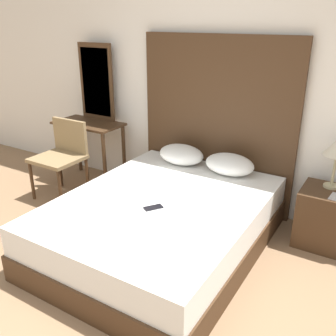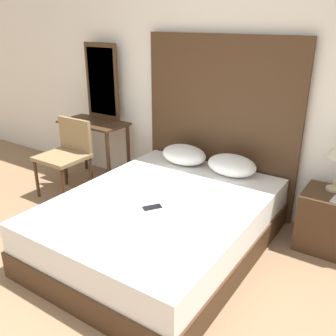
# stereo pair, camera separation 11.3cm
# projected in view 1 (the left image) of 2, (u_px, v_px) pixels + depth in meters

# --- Properties ---
(wall_back) EXTENTS (10.00, 0.06, 2.70)m
(wall_back) POSITION_uv_depth(u_px,v_px,m) (230.00, 77.00, 3.68)
(wall_back) COLOR white
(wall_back) RESTS_ON ground_plane
(bed) EXTENTS (1.59, 2.05, 0.47)m
(bed) POSITION_uv_depth(u_px,v_px,m) (162.00, 224.00, 3.25)
(bed) COLOR #422B19
(bed) RESTS_ON ground_plane
(headboard) EXTENTS (1.67, 0.05, 1.76)m
(headboard) POSITION_uv_depth(u_px,v_px,m) (216.00, 124.00, 3.84)
(headboard) COLOR #422B19
(headboard) RESTS_ON ground_plane
(pillow_left) EXTENTS (0.49, 0.33, 0.20)m
(pillow_left) POSITION_uv_depth(u_px,v_px,m) (181.00, 154.00, 3.89)
(pillow_left) COLOR white
(pillow_left) RESTS_ON bed
(pillow_right) EXTENTS (0.49, 0.33, 0.20)m
(pillow_right) POSITION_uv_depth(u_px,v_px,m) (229.00, 164.00, 3.63)
(pillow_right) COLOR white
(pillow_right) RESTS_ON bed
(phone_on_bed) EXTENTS (0.14, 0.16, 0.01)m
(phone_on_bed) POSITION_uv_depth(u_px,v_px,m) (153.00, 207.00, 3.01)
(phone_on_bed) COLOR black
(phone_on_bed) RESTS_ON bed
(nightstand) EXTENTS (0.47, 0.43, 0.52)m
(nightstand) POSITION_uv_depth(u_px,v_px,m) (326.00, 218.00, 3.30)
(nightstand) COLOR #422B19
(nightstand) RESTS_ON ground_plane
(phone_on_nightstand) EXTENTS (0.08, 0.16, 0.01)m
(phone_on_nightstand) POSITION_uv_depth(u_px,v_px,m) (335.00, 197.00, 3.09)
(phone_on_nightstand) COLOR #B7B7BC
(phone_on_nightstand) RESTS_ON nightstand
(vanity_desk) EXTENTS (0.82, 0.44, 0.75)m
(vanity_desk) POSITION_uv_depth(u_px,v_px,m) (89.00, 135.00, 4.47)
(vanity_desk) COLOR #422B19
(vanity_desk) RESTS_ON ground_plane
(vanity_mirror) EXTENTS (0.48, 0.03, 0.89)m
(vanity_mirror) POSITION_uv_depth(u_px,v_px,m) (96.00, 82.00, 4.40)
(vanity_mirror) COLOR #422B19
(vanity_mirror) RESTS_ON vanity_desk
(chair) EXTENTS (0.50, 0.47, 0.85)m
(chair) POSITION_uv_depth(u_px,v_px,m) (63.00, 152.00, 4.15)
(chair) COLOR olive
(chair) RESTS_ON ground_plane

